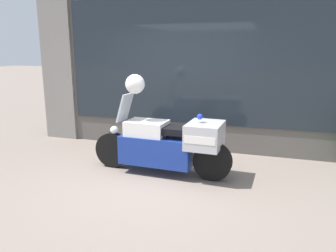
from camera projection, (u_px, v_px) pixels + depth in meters
name	position (u px, v px, depth m)	size (l,w,h in m)	color
ground_plane	(150.00, 181.00, 5.07)	(60.00, 60.00, 0.00)	gray
shop_building	(167.00, 63.00, 6.64)	(6.43, 0.55, 3.42)	#56514C
window_display	(198.00, 123.00, 6.75)	(5.22, 0.30, 2.11)	slate
paramedic_motorcycle	(168.00, 143.00, 5.23)	(2.35, 0.69, 1.29)	black
white_helmet	(135.00, 84.00, 5.21)	(0.31, 0.31, 0.31)	white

